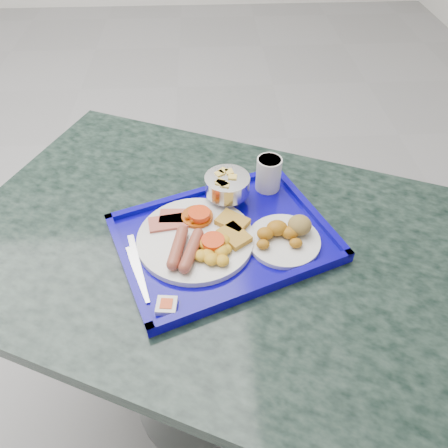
% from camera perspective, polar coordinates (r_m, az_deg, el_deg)
% --- Properties ---
extents(floor, '(6.00, 6.00, 0.00)m').
position_cam_1_polar(floor, '(2.25, -24.16, -0.17)').
color(floor, gray).
rests_on(floor, ground).
extents(table, '(1.38, 1.18, 0.73)m').
position_cam_1_polar(table, '(1.12, -1.08, -8.77)').
color(table, gray).
rests_on(table, floor).
extents(tray, '(0.55, 0.48, 0.03)m').
position_cam_1_polar(tray, '(0.97, 0.00, -1.93)').
color(tray, '#0A039A').
rests_on(tray, table).
extents(main_plate, '(0.26, 0.26, 0.04)m').
position_cam_1_polar(main_plate, '(0.95, -3.34, -1.84)').
color(main_plate, silver).
rests_on(main_plate, tray).
extents(bread_plate, '(0.16, 0.16, 0.05)m').
position_cam_1_polar(bread_plate, '(0.96, 8.03, -1.48)').
color(bread_plate, silver).
rests_on(bread_plate, tray).
extents(fruit_bowl, '(0.11, 0.11, 0.07)m').
position_cam_1_polar(fruit_bowl, '(1.02, 0.39, 5.08)').
color(fruit_bowl, '#B5B6B8').
rests_on(fruit_bowl, tray).
extents(juice_cup, '(0.06, 0.06, 0.09)m').
position_cam_1_polar(juice_cup, '(1.07, 5.84, 6.67)').
color(juice_cup, silver).
rests_on(juice_cup, tray).
extents(spoon, '(0.07, 0.15, 0.01)m').
position_cam_1_polar(spoon, '(0.96, -10.36, -3.02)').
color(spoon, '#B5B6B8').
rests_on(spoon, tray).
extents(knife, '(0.06, 0.19, 0.00)m').
position_cam_1_polar(knife, '(0.92, -11.17, -5.56)').
color(knife, '#B5B6B8').
rests_on(knife, tray).
extents(jam_packet, '(0.04, 0.04, 0.02)m').
position_cam_1_polar(jam_packet, '(0.85, -7.50, -10.53)').
color(jam_packet, white).
rests_on(jam_packet, tray).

